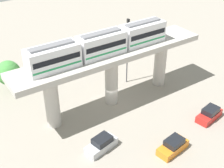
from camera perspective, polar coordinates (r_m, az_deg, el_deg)
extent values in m
plane|color=gray|center=(46.14, -0.10, -3.35)|extent=(120.00, 120.00, 0.00)
cylinder|color=#B7B2AA|center=(40.43, -11.22, -3.21)|extent=(1.90, 1.90, 7.58)
cylinder|color=#B7B2AA|center=(44.05, -0.11, 0.67)|extent=(1.90, 1.90, 7.58)
cylinder|color=#B7B2AA|center=(49.22, 9.00, 3.84)|extent=(1.90, 1.90, 7.58)
cube|color=#B7B2AA|center=(42.03, -0.11, 5.56)|extent=(5.20, 28.85, 0.80)
cube|color=white|center=(37.59, -11.02, 4.81)|extent=(2.60, 6.60, 3.00)
cube|color=black|center=(37.48, -11.06, 5.15)|extent=(2.64, 6.07, 0.70)
cube|color=#1E8C4C|center=(37.93, -10.90, 3.80)|extent=(2.64, 6.34, 0.24)
cube|color=slate|center=(36.90, -11.27, 7.05)|extent=(1.10, 5.61, 0.24)
cube|color=white|center=(40.43, -2.00, 7.41)|extent=(2.60, 6.60, 3.00)
cube|color=black|center=(40.33, -2.01, 7.73)|extent=(2.64, 6.07, 0.70)
cube|color=#1E8C4C|center=(40.75, -1.98, 6.45)|extent=(2.64, 6.34, 0.24)
cube|color=slate|center=(39.79, -2.04, 9.53)|extent=(1.10, 5.61, 0.24)
cube|color=white|center=(44.19, 5.74, 9.48)|extent=(2.60, 6.60, 3.00)
cube|color=black|center=(44.10, 5.76, 9.78)|extent=(2.64, 6.07, 0.70)
cube|color=#1E8C4C|center=(44.48, 5.69, 8.58)|extent=(2.64, 6.34, 0.24)
cube|color=slate|center=(43.60, 5.86, 11.44)|extent=(1.10, 5.61, 0.24)
cube|color=#B2B5BA|center=(38.06, -2.03, -11.51)|extent=(2.62, 4.48, 1.00)
cube|color=black|center=(37.52, -1.86, -10.45)|extent=(2.07, 2.59, 0.76)
cube|color=orange|center=(38.53, 11.29, -11.63)|extent=(2.41, 4.42, 1.00)
cube|color=black|center=(38.02, 11.60, -10.57)|extent=(1.97, 2.52, 0.76)
cube|color=red|center=(44.67, 17.72, -5.70)|extent=(2.51, 4.45, 1.00)
cube|color=black|center=(44.26, 18.03, -4.72)|extent=(2.02, 2.55, 0.76)
cylinder|color=brown|center=(51.06, -18.47, -0.01)|extent=(0.36, 0.36, 2.05)
sphere|color=#479342|center=(50.04, -18.87, 2.01)|extent=(3.86, 3.86, 3.86)
cylinder|color=#4C4C51|center=(48.52, 2.88, 5.65)|extent=(0.20, 0.20, 10.38)
cube|color=black|center=(46.35, 3.06, 11.75)|extent=(0.44, 0.28, 0.60)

